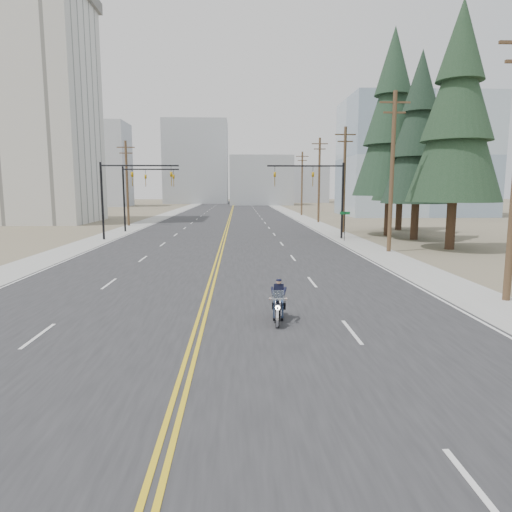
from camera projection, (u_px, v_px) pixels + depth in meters
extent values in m
plane|color=#776D56|center=(182.00, 389.00, 10.64)|extent=(400.00, 400.00, 0.00)
cube|color=#303033|center=(231.00, 215.00, 79.84)|extent=(20.00, 200.00, 0.01)
cube|color=#A5A5A0|center=(165.00, 216.00, 79.39)|extent=(3.00, 200.00, 0.01)
cube|color=#A5A5A0|center=(296.00, 215.00, 80.28)|extent=(3.00, 200.00, 0.01)
cylinder|color=black|center=(102.00, 201.00, 41.34)|extent=(0.20, 0.20, 7.00)
cylinder|color=black|center=(140.00, 166.00, 41.01)|extent=(7.00, 0.14, 0.14)
imported|color=#BF8C0C|center=(132.00, 173.00, 41.07)|extent=(0.21, 0.26, 1.30)
imported|color=#BF8C0C|center=(171.00, 173.00, 41.21)|extent=(0.21, 0.26, 1.30)
cylinder|color=black|center=(342.00, 201.00, 42.19)|extent=(0.20, 0.20, 7.00)
cylinder|color=black|center=(305.00, 166.00, 41.59)|extent=(7.00, 0.14, 0.14)
imported|color=#BF8C0C|center=(313.00, 173.00, 41.71)|extent=(0.21, 0.26, 1.30)
imported|color=#BF8C0C|center=(275.00, 173.00, 41.57)|extent=(0.21, 0.26, 1.30)
cylinder|color=black|center=(124.00, 199.00, 49.25)|extent=(0.20, 0.20, 7.00)
cylinder|color=black|center=(151.00, 169.00, 48.89)|extent=(6.00, 0.14, 0.14)
imported|color=#BF8C0C|center=(146.00, 175.00, 48.97)|extent=(0.21, 0.26, 1.30)
imported|color=#BF8C0C|center=(174.00, 175.00, 49.08)|extent=(0.21, 0.26, 1.30)
cylinder|color=black|center=(345.00, 227.00, 40.52)|extent=(0.06, 0.06, 2.60)
cube|color=#0C5926|center=(345.00, 213.00, 40.35)|extent=(0.90, 0.03, 0.25)
cylinder|color=brown|center=(392.00, 173.00, 33.02)|extent=(0.30, 0.30, 11.50)
cube|color=brown|center=(395.00, 102.00, 32.30)|extent=(2.20, 0.12, 0.12)
cube|color=brown|center=(395.00, 112.00, 32.40)|extent=(1.60, 0.12, 0.12)
cylinder|color=brown|center=(344.00, 180.00, 47.88)|extent=(0.30, 0.30, 11.00)
cube|color=brown|center=(345.00, 135.00, 47.20)|extent=(2.20, 0.12, 0.12)
cube|color=brown|center=(345.00, 141.00, 47.30)|extent=(1.60, 0.12, 0.12)
cylinder|color=brown|center=(319.00, 181.00, 62.68)|extent=(0.30, 0.30, 11.50)
cube|color=brown|center=(320.00, 144.00, 61.95)|extent=(2.20, 0.12, 0.12)
cube|color=brown|center=(320.00, 149.00, 62.06)|extent=(1.60, 0.12, 0.12)
cylinder|color=brown|center=(302.00, 184.00, 79.52)|extent=(0.30, 0.30, 11.00)
cube|color=brown|center=(302.00, 156.00, 78.83)|extent=(2.20, 0.12, 0.12)
cube|color=brown|center=(302.00, 160.00, 78.93)|extent=(1.60, 0.12, 0.12)
cylinder|color=brown|center=(127.00, 184.00, 56.84)|extent=(0.30, 0.30, 10.50)
cube|color=brown|center=(126.00, 147.00, 56.19)|extent=(2.20, 0.12, 0.12)
cube|color=brown|center=(126.00, 153.00, 56.29)|extent=(1.60, 0.12, 0.12)
cube|color=silver|center=(21.00, 112.00, 61.74)|extent=(18.00, 14.00, 30.00)
cube|color=#9EB5CC|center=(413.00, 158.00, 79.62)|extent=(24.00, 16.00, 20.00)
cube|color=#B7BCC6|center=(102.00, 165.00, 121.36)|extent=(14.00, 12.00, 22.00)
cube|color=#ADB2B7|center=(261.00, 181.00, 133.50)|extent=(18.00, 14.00, 14.00)
cube|color=#B7BCC6|center=(385.00, 172.00, 119.61)|extent=(16.00, 12.00, 18.00)
cube|color=#ADB2B7|center=(196.00, 163.00, 146.68)|extent=(20.00, 15.00, 26.00)
cube|color=#B7BCC6|center=(306.00, 185.00, 159.01)|extent=(14.00, 14.00, 12.00)
cube|color=#ADB2B7|center=(66.00, 177.00, 136.05)|extent=(12.00, 12.00, 16.00)
cylinder|color=#382619|center=(451.00, 226.00, 34.98)|extent=(0.71, 0.71, 3.66)
cone|color=#19321C|center=(457.00, 128.00, 33.91)|extent=(6.91, 6.91, 10.97)
cone|color=#19321C|center=(460.00, 84.00, 33.46)|extent=(5.18, 5.18, 8.23)
cone|color=#19321C|center=(462.00, 39.00, 33.01)|extent=(3.45, 3.45, 5.85)
cylinder|color=#382619|center=(415.00, 221.00, 41.67)|extent=(0.73, 0.73, 3.34)
cone|color=black|center=(418.00, 147.00, 40.70)|extent=(6.25, 6.25, 10.01)
cone|color=black|center=(420.00, 114.00, 40.28)|extent=(4.69, 4.69, 7.51)
cone|color=black|center=(422.00, 81.00, 39.87)|extent=(3.13, 3.13, 5.34)
cylinder|color=#382619|center=(388.00, 216.00, 45.40)|extent=(0.69, 0.69, 3.97)
cone|color=#19321F|center=(391.00, 134.00, 44.24)|extent=(7.14, 7.14, 11.91)
cone|color=#19321F|center=(393.00, 98.00, 43.75)|extent=(5.36, 5.36, 8.93)
cone|color=#19321F|center=(394.00, 61.00, 43.26)|extent=(3.57, 3.57, 6.35)
cylinder|color=#382619|center=(399.00, 215.00, 51.62)|extent=(0.78, 0.78, 3.33)
cone|color=black|center=(402.00, 155.00, 50.65)|extent=(6.22, 6.22, 9.99)
cone|color=black|center=(403.00, 129.00, 50.23)|extent=(4.66, 4.66, 7.49)
cone|color=black|center=(404.00, 102.00, 49.82)|extent=(3.11, 3.11, 5.33)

